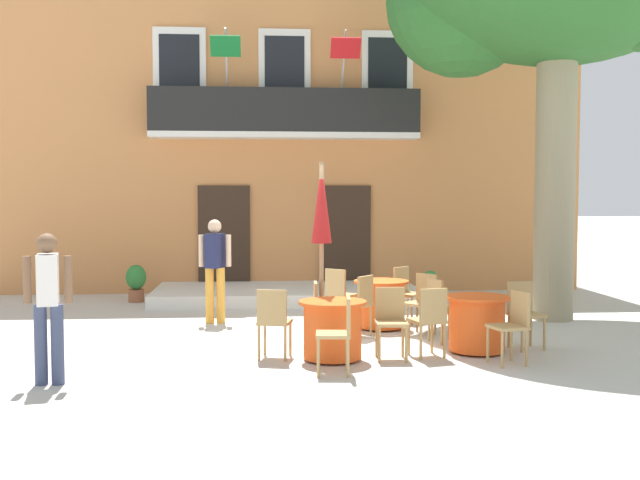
{
  "coord_description": "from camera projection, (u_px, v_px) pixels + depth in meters",
  "views": [
    {
      "loc": [
        -1.03,
        -11.09,
        2.1
      ],
      "look_at": [
        0.0,
        2.15,
        1.3
      ],
      "focal_mm": 42.05,
      "sensor_mm": 36.0,
      "label": 1
    }
  ],
  "objects": [
    {
      "name": "pedestrian_mid_plaza",
      "position": [
        215.0,
        265.0,
        12.22
      ],
      "size": [
        0.53,
        0.4,
        1.7
      ],
      "color": "gold",
      "rests_on": "ground"
    },
    {
      "name": "cafe_chair_near_tree_3",
      "position": [
        273.0,
        318.0,
        9.54
      ],
      "size": [
        0.48,
        0.48,
        0.91
      ],
      "color": "tan",
      "rests_on": "ground"
    },
    {
      "name": "cafe_table_front",
      "position": [
        477.0,
        323.0,
        9.97
      ],
      "size": [
        0.86,
        0.86,
        0.76
      ],
      "color": "#EA561E",
      "rests_on": "ground"
    },
    {
      "name": "cafe_chair_near_tree_1",
      "position": [
        391.0,
        318.0,
        9.59
      ],
      "size": [
        0.42,
        0.42,
        0.91
      ],
      "color": "tan",
      "rests_on": "ground"
    },
    {
      "name": "cafe_chair_middle_3",
      "position": [
        406.0,
        290.0,
        12.35
      ],
      "size": [
        0.56,
        0.56,
        0.91
      ],
      "color": "tan",
      "rests_on": "ground"
    },
    {
      "name": "building_facade",
      "position": [
        282.0,
        126.0,
        17.93
      ],
      "size": [
        13.0,
        5.09,
        7.5
      ],
      "color": "#CC844C",
      "rests_on": "ground"
    },
    {
      "name": "ground_plane",
      "position": [
        331.0,
        335.0,
        11.25
      ],
      "size": [
        120.0,
        120.0,
        0.0
      ],
      "primitive_type": "plane",
      "color": "beige"
    },
    {
      "name": "cafe_chair_near_tree_0",
      "position": [
        340.0,
        329.0,
        8.75
      ],
      "size": [
        0.43,
        0.43,
        0.91
      ],
      "color": "tan",
      "rests_on": "ground"
    },
    {
      "name": "pedestrian_near_entrance",
      "position": [
        48.0,
        299.0,
        8.25
      ],
      "size": [
        0.53,
        0.38,
        1.68
      ],
      "color": "#384260",
      "rests_on": "ground"
    },
    {
      "name": "cafe_chair_front_3",
      "position": [
        429.0,
        317.0,
        9.64
      ],
      "size": [
        0.49,
        0.49,
        0.91
      ],
      "color": "tan",
      "rests_on": "ground"
    },
    {
      "name": "cafe_chair_middle_1",
      "position": [
        359.0,
        301.0,
        11.1
      ],
      "size": [
        0.56,
        0.56,
        0.91
      ],
      "color": "tan",
      "rests_on": "ground"
    },
    {
      "name": "cafe_table_middle",
      "position": [
        381.0,
        304.0,
        11.76
      ],
      "size": [
        0.86,
        0.86,
        0.76
      ],
      "color": "#EA561E",
      "rests_on": "ground"
    },
    {
      "name": "cafe_chair_near_tree_2",
      "position": [
        323.0,
        310.0,
        10.24
      ],
      "size": [
        0.41,
        0.41,
        0.91
      ],
      "color": "tan",
      "rests_on": "ground"
    },
    {
      "name": "cafe_chair_middle_2",
      "position": [
        422.0,
        299.0,
        11.27
      ],
      "size": [
        0.56,
        0.56,
        0.91
      ],
      "color": "tan",
      "rests_on": "ground"
    },
    {
      "name": "cafe_chair_front_2",
      "position": [
        441.0,
        306.0,
        10.62
      ],
      "size": [
        0.51,
        0.51,
        0.91
      ],
      "color": "tan",
      "rests_on": "ground"
    },
    {
      "name": "cafe_chair_front_1",
      "position": [
        524.0,
        310.0,
        10.24
      ],
      "size": [
        0.47,
        0.47,
        0.91
      ],
      "color": "tan",
      "rests_on": "ground"
    },
    {
      "name": "cafe_table_near_tree",
      "position": [
        333.0,
        330.0,
        9.51
      ],
      "size": [
        0.86,
        0.86,
        0.76
      ],
      "color": "#EA561E",
      "rests_on": "ground"
    },
    {
      "name": "ground_planter_right",
      "position": [
        430.0,
        282.0,
        15.43
      ],
      "size": [
        0.32,
        0.32,
        0.54
      ],
      "color": "slate",
      "rests_on": "ground"
    },
    {
      "name": "entrance_step_platform",
      "position": [
        287.0,
        294.0,
        14.97
      ],
      "size": [
        5.23,
        2.41,
        0.25
      ],
      "primitive_type": "cube",
      "color": "silver",
      "rests_on": "ground"
    },
    {
      "name": "cafe_umbrella",
      "position": [
        322.0,
        227.0,
        10.14
      ],
      "size": [
        0.44,
        0.44,
        2.55
      ],
      "color": "#997A56",
      "rests_on": "ground"
    },
    {
      "name": "cafe_chair_middle_0",
      "position": [
        339.0,
        292.0,
        12.12
      ],
      "size": [
        0.56,
        0.56,
        0.91
      ],
      "color": "tan",
      "rests_on": "ground"
    },
    {
      "name": "cafe_chair_front_0",
      "position": [
        513.0,
        322.0,
        9.27
      ],
      "size": [
        0.48,
        0.48,
        0.91
      ],
      "color": "tan",
      "rests_on": "ground"
    },
    {
      "name": "ground_planter_left",
      "position": [
        136.0,
        281.0,
        14.67
      ],
      "size": [
        0.39,
        0.39,
        0.73
      ],
      "color": "#995638",
      "rests_on": "ground"
    }
  ]
}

